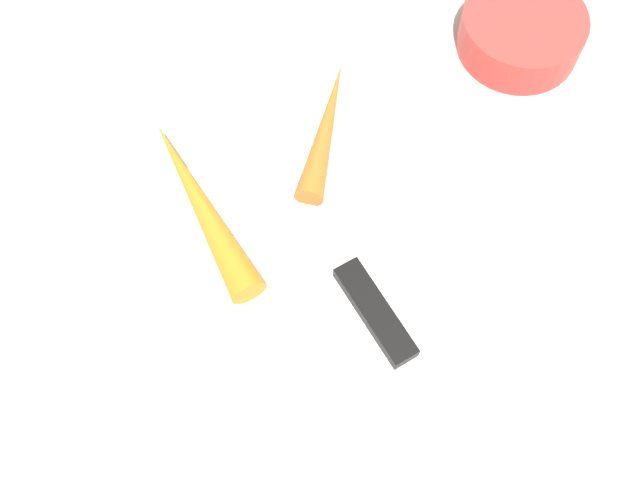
{
  "coord_description": "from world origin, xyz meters",
  "views": [
    {
      "loc": [
        0.19,
        0.17,
        0.58
      ],
      "look_at": [
        0.0,
        0.0,
        0.01
      ],
      "focal_mm": 42.71,
      "sensor_mm": 36.0,
      "label": 1
    }
  ],
  "objects_px": {
    "carrot_short": "(326,128)",
    "knife": "(366,299)",
    "carrot_long": "(201,205)",
    "small_bowl": "(522,33)",
    "cutting_board": "(320,243)"
  },
  "relations": [
    {
      "from": "knife",
      "to": "carrot_long",
      "type": "height_order",
      "value": "carrot_long"
    },
    {
      "from": "carrot_long",
      "to": "carrot_short",
      "type": "distance_m",
      "value": 0.13
    },
    {
      "from": "carrot_long",
      "to": "small_bowl",
      "type": "xyz_separation_m",
      "value": [
        -0.32,
        0.09,
        -0.01
      ]
    },
    {
      "from": "carrot_long",
      "to": "small_bowl",
      "type": "bearing_deg",
      "value": -86.15
    },
    {
      "from": "cutting_board",
      "to": "small_bowl",
      "type": "distance_m",
      "value": 0.28
    },
    {
      "from": "carrot_long",
      "to": "carrot_short",
      "type": "xyz_separation_m",
      "value": [
        -0.12,
        0.03,
        -0.0
      ]
    },
    {
      "from": "cutting_board",
      "to": "small_bowl",
      "type": "bearing_deg",
      "value": 179.85
    },
    {
      "from": "small_bowl",
      "to": "carrot_long",
      "type": "bearing_deg",
      "value": -15.45
    },
    {
      "from": "carrot_short",
      "to": "knife",
      "type": "bearing_deg",
      "value": -156.69
    },
    {
      "from": "knife",
      "to": "small_bowl",
      "type": "bearing_deg",
      "value": -60.83
    },
    {
      "from": "carrot_short",
      "to": "small_bowl",
      "type": "xyz_separation_m",
      "value": [
        -0.2,
        0.06,
        -0.0
      ]
    },
    {
      "from": "knife",
      "to": "small_bowl",
      "type": "height_order",
      "value": "small_bowl"
    },
    {
      "from": "carrot_short",
      "to": "cutting_board",
      "type": "bearing_deg",
      "value": -170.96
    },
    {
      "from": "knife",
      "to": "carrot_long",
      "type": "xyz_separation_m",
      "value": [
        0.03,
        -0.15,
        0.01
      ]
    },
    {
      "from": "knife",
      "to": "cutting_board",
      "type": "bearing_deg",
      "value": 3.29
    }
  ]
}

